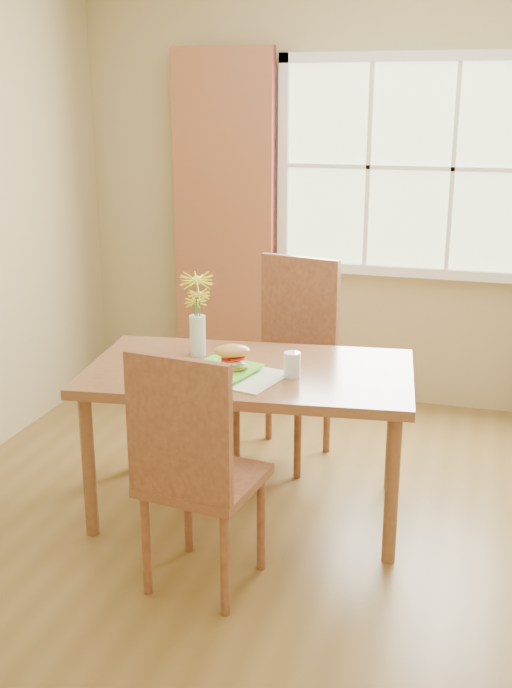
{
  "coord_description": "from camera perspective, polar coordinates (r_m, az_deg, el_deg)",
  "views": [
    {
      "loc": [
        0.5,
        -3.1,
        1.9
      ],
      "look_at": [
        -0.47,
        0.18,
        0.85
      ],
      "focal_mm": 42.0,
      "sensor_mm": 36.0,
      "label": 1
    }
  ],
  "objects": [
    {
      "name": "chair_far",
      "position": [
        4.36,
        2.5,
        -0.39
      ],
      "size": [
        0.54,
        0.54,
        1.09
      ],
      "rotation": [
        0.0,
        0.0,
        -0.22
      ],
      "color": "brown",
      "rests_on": "room"
    },
    {
      "name": "window",
      "position": [
        5.01,
        10.89,
        12.16
      ],
      "size": [
        1.62,
        0.06,
        1.32
      ],
      "color": "beige",
      "rests_on": "room"
    },
    {
      "name": "flower_vase",
      "position": [
        3.81,
        -4.19,
        2.68
      ],
      "size": [
        0.16,
        0.16,
        0.4
      ],
      "color": "silver",
      "rests_on": "dining_table"
    },
    {
      "name": "room",
      "position": [
        3.18,
        7.21,
        6.94
      ],
      "size": [
        4.24,
        3.84,
        2.74
      ],
      "color": "brown",
      "rests_on": "ground"
    },
    {
      "name": "curtain_left",
      "position": [
        5.21,
        -2.27,
        8.2
      ],
      "size": [
        0.65,
        0.08,
        2.2
      ],
      "primitive_type": "cube",
      "color": "maroon",
      "rests_on": "room"
    },
    {
      "name": "placemat",
      "position": [
        3.58,
        -1.73,
        -2.21
      ],
      "size": [
        0.52,
        0.43,
        0.01
      ],
      "primitive_type": "cube",
      "rotation": [
        0.0,
        0.0,
        -0.25
      ],
      "color": "beige",
      "rests_on": "dining_table"
    },
    {
      "name": "plate",
      "position": [
        3.6,
        -2.4,
        -1.94
      ],
      "size": [
        0.34,
        0.34,
        0.01
      ],
      "primitive_type": "cube",
      "rotation": [
        0.0,
        0.0,
        -0.25
      ],
      "color": "#65E439",
      "rests_on": "placemat"
    },
    {
      "name": "water_glass",
      "position": [
        3.55,
        2.57,
        -1.51
      ],
      "size": [
        0.07,
        0.07,
        0.11
      ],
      "color": "silver",
      "rests_on": "dining_table"
    },
    {
      "name": "dining_table",
      "position": [
        3.69,
        -0.48,
        -2.83
      ],
      "size": [
        1.56,
        1.0,
        0.72
      ],
      "rotation": [
        0.0,
        0.0,
        0.12
      ],
      "color": "brown",
      "rests_on": "room"
    },
    {
      "name": "croissant_sandwich",
      "position": [
        3.56,
        -1.72,
        -1.02
      ],
      "size": [
        0.19,
        0.17,
        0.12
      ],
      "rotation": [
        0.0,
        0.0,
        0.4
      ],
      "color": "gold",
      "rests_on": "plate"
    },
    {
      "name": "chair_near",
      "position": [
        3.11,
        -4.5,
        -8.55
      ],
      "size": [
        0.48,
        0.48,
        1.02
      ],
      "rotation": [
        0.0,
        0.0,
        -0.13
      ],
      "color": "brown",
      "rests_on": "room"
    }
  ]
}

